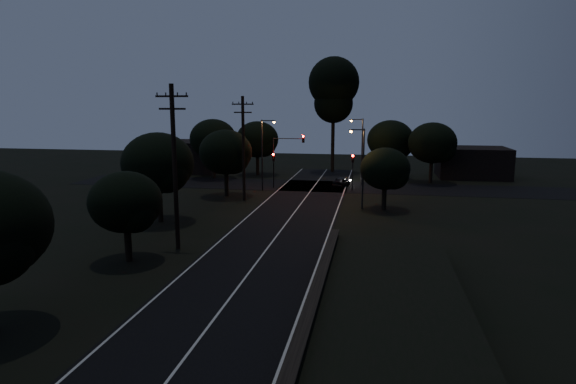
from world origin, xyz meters
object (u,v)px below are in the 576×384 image
(tall_pine, at_px, (334,89))
(streetlight_c, at_px, (361,163))
(signal_left, at_px, (274,164))
(utility_pole_mid, at_px, (175,165))
(streetlight_b, at_px, (361,147))
(utility_pole_far, at_px, (243,147))
(signal_mast, at_px, (288,151))
(signal_right, at_px, (353,166))
(car, at_px, (341,182))
(streetlight_a, at_px, (264,150))

(tall_pine, relative_size, streetlight_c, 2.18)
(signal_left, height_order, streetlight_c, streetlight_c)
(utility_pole_mid, relative_size, streetlight_b, 1.38)
(utility_pole_far, height_order, signal_mast, utility_pole_far)
(utility_pole_mid, xyz_separation_m, tall_pine, (7.00, 40.00, 6.05))
(utility_pole_mid, height_order, signal_right, utility_pole_mid)
(utility_pole_far, bearing_deg, car, 47.85)
(utility_pole_mid, bearing_deg, tall_pine, 80.07)
(streetlight_a, xyz_separation_m, car, (8.51, 4.16, -4.06))
(tall_pine, xyz_separation_m, signal_left, (-5.60, -15.01, -8.95))
(tall_pine, height_order, streetlight_b, tall_pine)
(signal_left, xyz_separation_m, streetlight_a, (-0.71, -1.99, 1.80))
(utility_pole_far, bearing_deg, streetlight_a, 83.41)
(signal_left, relative_size, car, 1.21)
(tall_pine, height_order, signal_left, tall_pine)
(utility_pole_mid, distance_m, signal_left, 25.19)
(streetlight_a, xyz_separation_m, streetlight_c, (11.14, -8.00, -0.29))
(utility_pole_mid, distance_m, streetlight_a, 23.04)
(tall_pine, xyz_separation_m, car, (2.20, -12.84, -11.21))
(signal_left, height_order, streetlight_a, streetlight_a)
(signal_left, bearing_deg, signal_mast, 0.13)
(signal_left, distance_m, car, 8.41)
(utility_pole_far, xyz_separation_m, signal_right, (10.60, 7.99, -2.65))
(streetlight_c, bearing_deg, streetlight_a, 144.31)
(streetlight_a, distance_m, car, 10.30)
(tall_pine, bearing_deg, signal_mast, -104.62)
(signal_mast, distance_m, streetlight_c, 13.28)
(tall_pine, relative_size, signal_left, 3.99)
(tall_pine, bearing_deg, car, -80.27)
(streetlight_b, bearing_deg, tall_pine, 111.38)
(streetlight_b, height_order, streetlight_c, streetlight_b)
(signal_right, relative_size, streetlight_a, 0.51)
(car, bearing_deg, utility_pole_far, 62.48)
(utility_pole_mid, distance_m, signal_mast, 25.22)
(signal_mast, relative_size, streetlight_b, 0.78)
(tall_pine, distance_m, car, 17.18)
(tall_pine, bearing_deg, signal_left, -110.46)
(tall_pine, bearing_deg, streetlight_a, -110.36)
(utility_pole_far, xyz_separation_m, tall_pine, (7.00, 23.00, 6.30))
(utility_pole_mid, bearing_deg, signal_mast, 82.96)
(car, bearing_deg, signal_right, 137.39)
(utility_pole_mid, xyz_separation_m, signal_right, (10.60, 24.99, -2.90))
(utility_pole_far, height_order, streetlight_c, utility_pole_far)
(signal_left, relative_size, streetlight_c, 0.55)
(streetlight_a, height_order, streetlight_c, streetlight_a)
(signal_mast, xyz_separation_m, streetlight_b, (8.22, 4.01, 0.30))
(utility_pole_mid, relative_size, streetlight_a, 1.38)
(signal_mast, distance_m, streetlight_a, 3.13)
(signal_left, relative_size, streetlight_b, 0.51)
(signal_right, distance_m, streetlight_b, 4.45)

